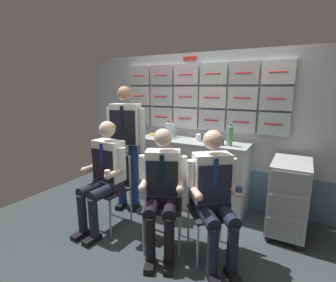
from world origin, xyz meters
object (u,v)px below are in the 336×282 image
object	(u,v)px
folding_chair_near_trolley	(208,201)
snack_banana	(155,134)
folding_chair_left	(114,181)
crew_member_left	(104,171)
service_trolley	(289,196)
crew_member_standing	(126,138)
water_bottle_blue_cap	(230,135)
crew_member_near_trolley	(214,191)
folding_chair_right	(164,194)
paper_cup_tan	(221,141)
crew_member_right	(162,186)

from	to	relation	value
folding_chair_near_trolley	snack_banana	size ratio (longest dim) A/B	5.04
folding_chair_left	crew_member_left	size ratio (longest dim) A/B	0.67
service_trolley	crew_member_standing	size ratio (longest dim) A/B	0.51
snack_banana	water_bottle_blue_cap	bearing A→B (deg)	-5.28
folding_chair_left	water_bottle_blue_cap	xyz separation A→B (m)	(1.18, 0.83, 0.54)
crew_member_near_trolley	snack_banana	bearing A→B (deg)	141.23
folding_chair_right	snack_banana	bearing A→B (deg)	125.71
folding_chair_left	paper_cup_tan	world-z (taller)	paper_cup_tan
crew_member_left	crew_member_standing	world-z (taller)	crew_member_standing
crew_member_near_trolley	paper_cup_tan	distance (m)	0.98
service_trolley	snack_banana	xyz separation A→B (m)	(-1.89, 0.19, 0.50)
crew_member_right	folding_chair_near_trolley	size ratio (longest dim) A/B	1.47
snack_banana	folding_chair_left	bearing A→B (deg)	-91.28
folding_chair_left	folding_chair_near_trolley	distance (m)	1.20
water_bottle_blue_cap	paper_cup_tan	world-z (taller)	water_bottle_blue_cap
paper_cup_tan	snack_banana	distance (m)	1.06
crew_member_right	water_bottle_blue_cap	xyz separation A→B (m)	(0.39, 1.02, 0.38)
folding_chair_right	crew_member_near_trolley	xyz separation A→B (m)	(0.57, -0.04, 0.17)
service_trolley	snack_banana	distance (m)	1.97
crew_member_right	folding_chair_near_trolley	xyz separation A→B (m)	(0.41, 0.23, -0.16)
service_trolley	crew_member_near_trolley	bearing A→B (deg)	-126.33
crew_member_right	paper_cup_tan	bearing A→B (deg)	74.38
service_trolley	snack_banana	size ratio (longest dim) A/B	5.04
service_trolley	crew_member_standing	distance (m)	2.11
folding_chair_near_trolley	snack_banana	bearing A→B (deg)	142.65
paper_cup_tan	snack_banana	bearing A→B (deg)	173.78
crew_member_near_trolley	crew_member_left	bearing A→B (deg)	-177.05
crew_member_right	crew_member_near_trolley	world-z (taller)	crew_member_near_trolley
crew_member_right	crew_member_standing	bearing A→B (deg)	146.82
crew_member_left	crew_member_near_trolley	distance (m)	1.31
water_bottle_blue_cap	snack_banana	size ratio (longest dim) A/B	1.63
crew_member_left	crew_member_near_trolley	bearing A→B (deg)	2.95
folding_chair_near_trolley	crew_member_near_trolley	distance (m)	0.24
folding_chair_right	crew_member_standing	distance (m)	1.04
water_bottle_blue_cap	crew_member_standing	bearing A→B (deg)	-161.12
crew_member_right	folding_chair_near_trolley	bearing A→B (deg)	29.66
folding_chair_near_trolley	snack_banana	distance (m)	1.54
crew_member_standing	snack_banana	bearing A→B (deg)	77.52
folding_chair_near_trolley	water_bottle_blue_cap	world-z (taller)	water_bottle_blue_cap
folding_chair_left	folding_chair_right	xyz separation A→B (m)	(0.73, -0.05, 0.00)
service_trolley	paper_cup_tan	xyz separation A→B (m)	(-0.83, 0.08, 0.53)
crew_member_near_trolley	water_bottle_blue_cap	size ratio (longest dim) A/B	4.56
crew_member_near_trolley	water_bottle_blue_cap	world-z (taller)	crew_member_near_trolley
crew_member_left	folding_chair_near_trolley	world-z (taller)	crew_member_left
folding_chair_right	snack_banana	distance (m)	1.28
crew_member_left	folding_chair_left	bearing A→B (deg)	86.54
water_bottle_blue_cap	crew_member_left	bearing A→B (deg)	-140.42
crew_member_standing	folding_chair_left	bearing A→B (deg)	-75.51
service_trolley	crew_member_right	xyz separation A→B (m)	(-1.12, -0.94, 0.24)
folding_chair_right	water_bottle_blue_cap	distance (m)	1.13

